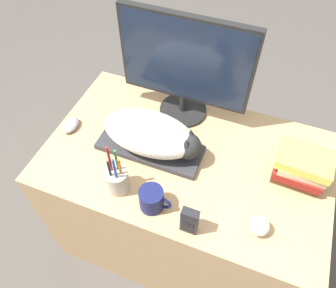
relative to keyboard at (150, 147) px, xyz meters
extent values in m
cube|color=tan|center=(0.15, 0.02, -0.39)|extent=(1.16, 0.70, 0.75)
cube|color=#2D2D33|center=(0.00, 0.00, 0.00)|extent=(0.43, 0.16, 0.02)
ellipsoid|color=white|center=(0.00, 0.00, 0.09)|extent=(0.38, 0.20, 0.16)
sphere|color=#262626|center=(0.16, 0.00, 0.08)|extent=(0.10, 0.10, 0.10)
cone|color=#262626|center=(0.16, -0.03, 0.13)|extent=(0.04, 0.04, 0.04)
cone|color=#262626|center=(0.16, 0.03, 0.13)|extent=(0.04, 0.04, 0.04)
cylinder|color=black|center=(0.05, 0.26, 0.00)|extent=(0.21, 0.21, 0.02)
cylinder|color=black|center=(0.05, 0.26, 0.05)|extent=(0.04, 0.04, 0.09)
cube|color=black|center=(0.05, 0.26, 0.27)|extent=(0.54, 0.03, 0.38)
cube|color=#192338|center=(0.05, 0.25, 0.27)|extent=(0.52, 0.01, 0.36)
ellipsoid|color=gray|center=(-0.37, -0.01, 0.00)|extent=(0.06, 0.09, 0.03)
cylinder|color=#141947|center=(0.11, -0.24, 0.03)|extent=(0.09, 0.09, 0.09)
torus|color=#141947|center=(0.15, -0.24, 0.03)|extent=(0.06, 0.01, 0.06)
cylinder|color=#B2A893|center=(-0.04, -0.21, 0.04)|extent=(0.09, 0.09, 0.10)
cylinder|color=orange|center=(-0.02, -0.21, 0.10)|extent=(0.01, 0.01, 0.14)
cylinder|color=#338C38|center=(-0.04, -0.19, 0.11)|extent=(0.01, 0.01, 0.17)
cylinder|color=#B21E1E|center=(-0.06, -0.21, 0.12)|extent=(0.01, 0.01, 0.19)
cylinder|color=black|center=(-0.05, -0.23, 0.10)|extent=(0.01, 0.01, 0.14)
cylinder|color=#1E47B2|center=(-0.03, -0.23, 0.11)|extent=(0.01, 0.01, 0.17)
sphere|color=silver|center=(0.49, -0.19, 0.02)|extent=(0.07, 0.07, 0.07)
cube|color=black|center=(0.26, -0.27, 0.05)|extent=(0.06, 0.03, 0.12)
cube|color=black|center=(0.26, -0.29, 0.03)|extent=(0.04, 0.00, 0.05)
cube|color=brown|center=(0.58, 0.07, 0.00)|extent=(0.18, 0.12, 0.03)
cube|color=maroon|center=(0.58, 0.07, 0.04)|extent=(0.18, 0.12, 0.04)
cube|color=#C6B284|center=(0.59, 0.08, 0.07)|extent=(0.18, 0.13, 0.03)
cube|color=#CCC14C|center=(0.58, 0.08, 0.10)|extent=(0.20, 0.15, 0.04)
camera|label=1|loc=(0.37, -0.75, 1.06)|focal=35.00mm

